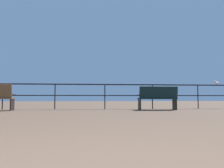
# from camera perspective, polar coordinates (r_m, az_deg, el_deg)

# --- Properties ---
(pier_railing) EXTENTS (23.00, 0.05, 1.07)m
(pier_railing) POSITION_cam_1_polar(r_m,az_deg,el_deg) (9.10, -8.49, -1.68)
(pier_railing) COLOR black
(pier_railing) RESTS_ON ground_plane
(bench_near_right) EXTENTS (1.53, 0.71, 0.92)m
(bench_near_right) POSITION_cam_1_polar(r_m,az_deg,el_deg) (8.62, 12.12, -3.45)
(bench_near_right) COLOR black
(bench_near_right) RESTS_ON ground_plane
(seagull_on_rail) EXTENTS (0.38, 0.19, 0.18)m
(seagull_on_rail) POSITION_cam_1_polar(r_m,az_deg,el_deg) (10.75, 26.23, 0.26)
(seagull_on_rail) COLOR white
(seagull_on_rail) RESTS_ON pier_railing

